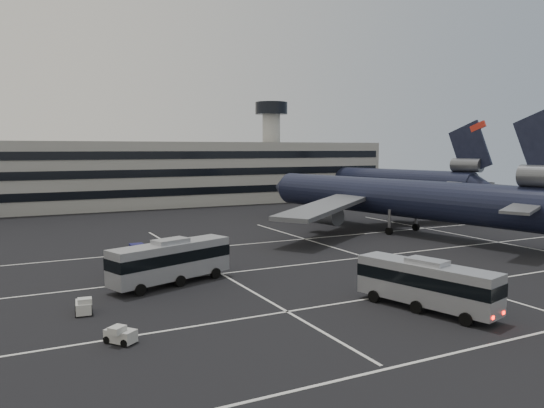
{
  "coord_description": "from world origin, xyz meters",
  "views": [
    {
      "loc": [
        -25.05,
        -45.06,
        12.59
      ],
      "look_at": [
        7.53,
        19.35,
        5.0
      ],
      "focal_mm": 35.0,
      "sensor_mm": 36.0,
      "label": 1
    }
  ],
  "objects": [
    {
      "name": "trijet_far",
      "position": [
        51.99,
        52.01,
        5.43
      ],
      "size": [
        21.22,
        57.28,
        18.08
      ],
      "rotation": [
        0.0,
        0.0,
        0.21
      ],
      "color": "black",
      "rests_on": "ground"
    },
    {
      "name": "tug_a",
      "position": [
        -20.13,
        -3.39,
        0.58
      ],
      "size": [
        1.45,
        2.16,
        1.3
      ],
      "rotation": [
        0.0,
        0.0,
        -0.11
      ],
      "color": "#BABAB5",
      "rests_on": "ground"
    },
    {
      "name": "uld_cluster",
      "position": [
        -11.97,
        9.58,
        0.87
      ],
      "size": [
        9.16,
        12.49,
        1.78
      ],
      "rotation": [
        0.0,
        0.0,
        -0.4
      ],
      "color": "#2D2D30",
      "rests_on": "ground"
    },
    {
      "name": "trijet_main",
      "position": [
        27.64,
        17.66,
        5.25
      ],
      "size": [
        46.47,
        57.33,
        18.08
      ],
      "rotation": [
        0.0,
        0.0,
        0.2
      ],
      "color": "black",
      "rests_on": "ground"
    },
    {
      "name": "hills",
      "position": [
        17.99,
        170.0,
        -12.07
      ],
      "size": [
        352.0,
        180.0,
        44.0
      ],
      "color": "#38332B",
      "rests_on": "ground"
    },
    {
      "name": "bus_far",
      "position": [
        -11.62,
        2.26,
        2.33
      ],
      "size": [
        12.31,
        6.68,
        4.27
      ],
      "rotation": [
        0.0,
        0.0,
        1.91
      ],
      "color": "#9C9EA4",
      "rests_on": "ground"
    },
    {
      "name": "bus_near",
      "position": [
        3.9,
        -14.49,
        2.22
      ],
      "size": [
        5.67,
        11.77,
        4.05
      ],
      "rotation": [
        0.0,
        0.0,
        0.28
      ],
      "color": "#9C9EA4",
      "rests_on": "ground"
    },
    {
      "name": "terminal",
      "position": [
        -2.95,
        71.14,
        6.93
      ],
      "size": [
        125.0,
        26.0,
        24.0
      ],
      "color": "gray",
      "rests_on": "ground"
    },
    {
      "name": "ground",
      "position": [
        0.0,
        0.0,
        0.0
      ],
      "size": [
        260.0,
        260.0,
        0.0
      ],
      "primitive_type": "plane",
      "color": "black",
      "rests_on": "ground"
    },
    {
      "name": "tug_b",
      "position": [
        -18.75,
        -10.96,
        0.56
      ],
      "size": [
        2.13,
        2.25,
        1.25
      ],
      "rotation": [
        0.0,
        0.0,
        0.67
      ],
      "color": "#BABAB5",
      "rests_on": "ground"
    },
    {
      "name": "lane_markings",
      "position": [
        0.95,
        0.72,
        0.01
      ],
      "size": [
        90.0,
        55.62,
        0.01
      ],
      "color": "silver",
      "rests_on": "ground"
    }
  ]
}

